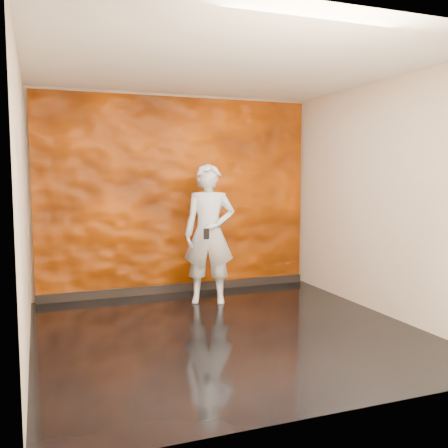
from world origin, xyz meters
TOP-DOWN VIEW (x-y plane):
  - room at (0.00, 0.00)m, footprint 4.02×4.02m
  - feature_wall at (0.00, 1.96)m, footprint 3.90×0.06m
  - baseboard at (0.00, 1.92)m, footprint 3.90×0.04m
  - man at (0.21, 1.23)m, footprint 0.78×0.66m
  - phone at (0.08, 0.96)m, footprint 0.07×0.02m

SIDE VIEW (x-z plane):
  - baseboard at x=0.00m, z-range 0.00..0.12m
  - man at x=0.21m, z-range 0.00..1.82m
  - phone at x=0.08m, z-range 0.88..1.01m
  - feature_wall at x=0.00m, z-range 0.00..2.75m
  - room at x=0.00m, z-range -0.01..2.81m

